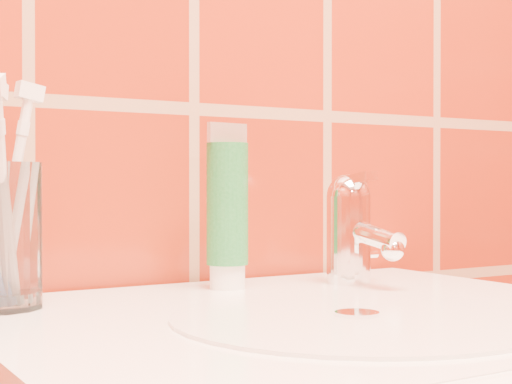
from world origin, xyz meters
TOP-DOWN VIEW (x-y plane):
  - toothpaste_tube at (-0.00, 1.12)m, footprint 0.05×0.04m
  - faucet at (0.14, 1.09)m, footprint 0.05×0.11m
  - toothbrush_3 at (-0.24, 1.08)m, footprint 0.10×0.14m
  - toothbrush_4 at (-0.22, 1.12)m, footprint 0.07×0.07m

SIDE VIEW (x-z plane):
  - faucet at x=0.14m, z-range 0.85..0.97m
  - toothpaste_tube at x=0.00m, z-range 0.84..1.02m
  - toothbrush_3 at x=-0.24m, z-range 0.84..1.05m
  - toothbrush_4 at x=-0.22m, z-range 0.85..1.05m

